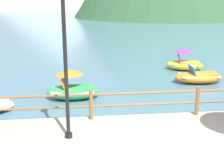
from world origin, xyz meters
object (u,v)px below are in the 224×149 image
object	(u,v)px
lamp_post	(64,39)
pedal_boat_7	(199,77)
pedal_boat_6	(185,63)
pedal_boat_3	(73,89)

from	to	relation	value
lamp_post	pedal_boat_7	world-z (taller)	lamp_post
lamp_post	pedal_boat_7	size ratio (longest dim) A/B	1.82
lamp_post	pedal_boat_7	bearing A→B (deg)	43.77
lamp_post	pedal_boat_6	world-z (taller)	lamp_post
lamp_post	pedal_boat_6	bearing A→B (deg)	53.22
lamp_post	pedal_boat_7	xyz separation A→B (m)	(6.14, 5.88, -2.77)
pedal_boat_6	pedal_boat_7	xyz separation A→B (m)	(-0.25, -2.67, -0.12)
pedal_boat_3	lamp_post	bearing A→B (deg)	-89.58
pedal_boat_3	pedal_boat_6	xyz separation A→B (m)	(6.42, 4.32, -0.00)
lamp_post	pedal_boat_3	world-z (taller)	lamp_post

